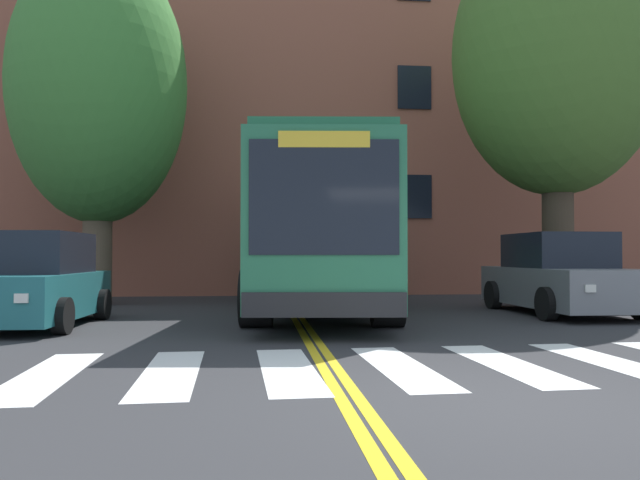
{
  "coord_description": "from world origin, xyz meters",
  "views": [
    {
      "loc": [
        -2.09,
        -5.23,
        1.28
      ],
      "look_at": [
        -0.75,
        7.99,
        1.59
      ],
      "focal_mm": 35.0,
      "sensor_mm": 36.0,
      "label": 1
    }
  ],
  "objects": [
    {
      "name": "car_teal_near_lane",
      "position": [
        -6.0,
        6.32,
        0.77
      ],
      "size": [
        1.98,
        3.86,
        1.68
      ],
      "color": "#236B70",
      "rests_on": "ground"
    },
    {
      "name": "building_facade",
      "position": [
        -1.99,
        18.44,
        6.31
      ],
      "size": [
        37.1,
        8.35,
        12.6
      ],
      "color": "#9E5642",
      "rests_on": "ground"
    },
    {
      "name": "street_tree_curbside_small",
      "position": [
        -6.17,
        11.25,
        5.63
      ],
      "size": [
        6.33,
        6.32,
        9.25
      ],
      "color": "brown",
      "rests_on": "ground"
    },
    {
      "name": "crosswalk",
      "position": [
        0.18,
        1.81,
        0.0
      ],
      "size": [
        9.65,
        3.22,
        0.01
      ],
      "color": "white",
      "rests_on": "ground"
    },
    {
      "name": "city_bus",
      "position": [
        -0.65,
        8.97,
        1.81
      ],
      "size": [
        3.45,
        10.81,
        3.34
      ],
      "color": "#28704C",
      "rests_on": "ground"
    },
    {
      "name": "ground_plane",
      "position": [
        0.0,
        0.0,
        0.0
      ],
      "size": [
        120.0,
        120.0,
        0.0
      ],
      "primitive_type": "plane",
      "color": "#303033"
    },
    {
      "name": "car_grey_far_lane",
      "position": [
        4.46,
        7.72,
        0.79
      ],
      "size": [
        2.17,
        4.46,
        1.75
      ],
      "color": "slate",
      "rests_on": "ground"
    },
    {
      "name": "lane_line_yellow_inner",
      "position": [
        -1.35,
        15.81,
        0.0
      ],
      "size": [
        0.12,
        36.0,
        0.01
      ],
      "primitive_type": "cube",
      "color": "gold",
      "rests_on": "ground"
    },
    {
      "name": "street_tree_curbside_large",
      "position": [
        5.28,
        9.4,
        6.24
      ],
      "size": [
        6.34,
        6.4,
        9.84
      ],
      "color": "#4C3D2D",
      "rests_on": "ground"
    },
    {
      "name": "lane_line_yellow_outer",
      "position": [
        -1.19,
        15.81,
        0.0
      ],
      "size": [
        0.12,
        36.0,
        0.01
      ],
      "primitive_type": "cube",
      "color": "gold",
      "rests_on": "ground"
    }
  ]
}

